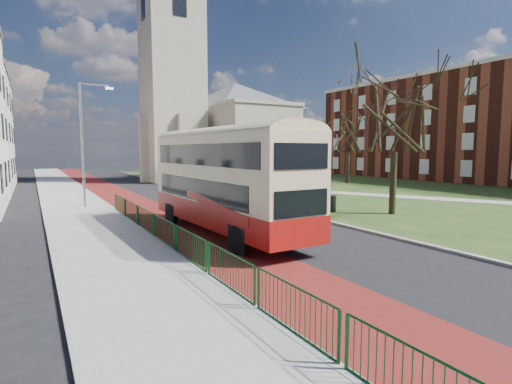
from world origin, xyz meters
TOP-DOWN VIEW (x-y plane):
  - ground at (0.00, 0.00)m, footprint 160.00×160.00m
  - road_carriageway at (1.50, 20.00)m, footprint 9.00×120.00m
  - bus_lane at (-1.20, 20.00)m, footprint 3.40×120.00m
  - pavement_west at (-5.00, 20.00)m, footprint 4.00×120.00m
  - kerb_west at (-3.00, 20.00)m, footprint 0.25×120.00m
  - kerb_east at (6.10, 22.00)m, footprint 0.25×80.00m
  - grass_green at (26.00, 22.00)m, footprint 40.00×80.00m
  - footpath at (20.00, 10.00)m, footprint 18.84×32.82m
  - pedestrian_railing at (-2.95, 4.00)m, footprint 0.07×24.00m
  - gothic_church at (12.56, 38.00)m, footprint 16.38×18.00m
  - brick_terrace at (40.00, 20.00)m, footprint 10.30×44.30m
  - streetlamp at (-4.35, 18.00)m, footprint 2.13×0.18m
  - bus at (0.15, 6.32)m, footprint 3.04×11.30m
  - winter_tree_near at (11.20, 6.48)m, footprint 8.34×8.34m
  - winter_tree_far at (24.50, 24.98)m, footprint 8.17×8.17m
  - litter_bin at (8.61, 8.97)m, footprint 0.88×0.88m

SIDE VIEW (x-z plane):
  - ground at x=0.00m, z-range 0.00..0.00m
  - road_carriageway at x=1.50m, z-range 0.00..0.01m
  - bus_lane at x=-1.20m, z-range 0.00..0.01m
  - grass_green at x=26.00m, z-range 0.00..0.04m
  - footpath at x=20.00m, z-range 0.04..0.07m
  - pavement_west at x=-5.00m, z-range 0.00..0.12m
  - kerb_west at x=-3.00m, z-range 0.00..0.13m
  - kerb_east at x=6.10m, z-range 0.00..0.13m
  - pedestrian_railing at x=-2.95m, z-range -0.01..1.11m
  - litter_bin at x=8.61m, z-range 0.04..1.12m
  - bus at x=0.15m, z-range 0.33..5.01m
  - streetlamp at x=-4.35m, z-range 0.59..8.59m
  - winter_tree_far at x=24.50m, z-range 1.79..10.91m
  - winter_tree_near at x=11.20m, z-range 1.87..11.38m
  - brick_terrace at x=40.00m, z-range 0.01..13.51m
  - gothic_church at x=12.56m, z-range -6.87..33.13m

